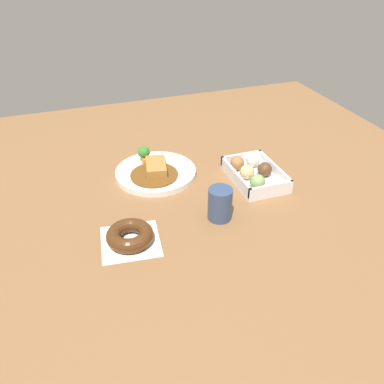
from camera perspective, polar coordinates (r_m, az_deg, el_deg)
ground_plane at (r=1.12m, az=1.60°, el=-0.81°), size 1.60×1.60×0.00m
curry_plate at (r=1.22m, az=-5.31°, el=3.01°), size 0.25×0.25×0.07m
donut_box at (r=1.20m, az=8.80°, el=2.70°), size 0.20×0.14×0.06m
chocolate_ring_donut at (r=0.97m, az=-8.89°, el=-6.22°), size 0.16×0.16×0.04m
coffee_mug at (r=1.02m, az=4.04°, el=-1.71°), size 0.06×0.06×0.09m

